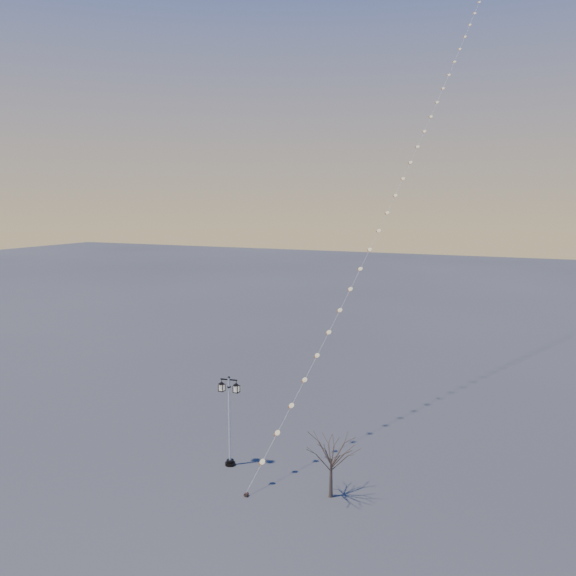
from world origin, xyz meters
The scene contains 4 objects.
ground centered at (0.00, 0.00, 0.00)m, with size 300.00×300.00×0.00m, color #454546.
street_lamp centered at (-1.08, 2.08, 3.07)m, with size 1.40×0.62×5.55m.
bare_tree centered at (5.77, 0.97, 2.38)m, with size 2.07×2.07×3.43m.
kite_train centered at (5.14, 23.31, 21.97)m, with size 7.70×48.94×44.11m.
Camera 1 is at (15.65, -26.71, 15.75)m, focal length 36.26 mm.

